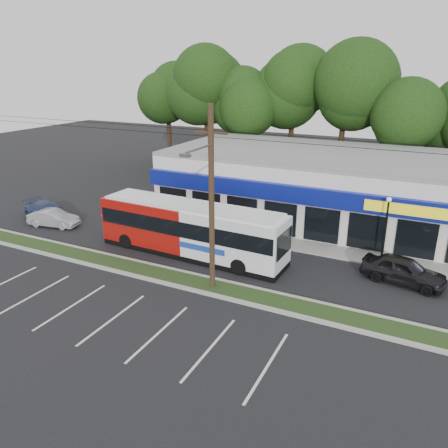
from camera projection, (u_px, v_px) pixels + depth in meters
ground at (158, 284)px, 24.84m from camera, size 120.00×120.00×0.00m
grass_strip at (167, 276)px, 25.66m from camera, size 40.00×1.60×0.12m
curb_south at (159, 282)px, 24.94m from camera, size 40.00×0.25×0.14m
curb_north at (175, 270)px, 26.37m from camera, size 40.00×0.25×0.14m
sidewalk at (291, 244)px, 30.34m from camera, size 32.00×2.20×0.10m
strip_mall at (326, 185)px, 35.07m from camera, size 25.00×12.55×5.30m
utility_pole at (208, 195)px, 22.60m from camera, size 50.00×2.77×10.00m
lamp_post at (386, 222)px, 26.79m from camera, size 0.30×0.30×4.25m
tree_line at (340, 102)px, 42.23m from camera, size 46.76×6.76×11.83m
metrobus at (191, 228)px, 28.16m from camera, size 12.88×3.16×3.44m
car_dark at (403, 270)px, 24.74m from camera, size 4.86×2.65×1.57m
car_silver at (54, 218)px, 33.58m from camera, size 4.12×2.10×1.29m
car_blue at (48, 212)px, 34.88m from camera, size 5.18×3.02×1.41m
pedestrian_a at (275, 235)px, 29.89m from camera, size 0.63×0.48×1.56m
pedestrian_b at (257, 245)px, 28.12m from camera, size 0.94×0.82×1.63m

